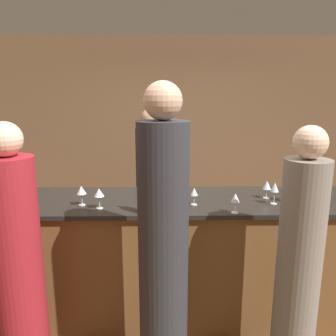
{
  "coord_description": "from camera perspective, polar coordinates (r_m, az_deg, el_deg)",
  "views": [
    {
      "loc": [
        -0.16,
        -2.65,
        1.96
      ],
      "look_at": [
        -0.12,
        0.1,
        1.35
      ],
      "focal_mm": 35.0,
      "sensor_mm": 36.0,
      "label": 1
    }
  ],
  "objects": [
    {
      "name": "guest_1",
      "position": [
        2.42,
        -24.59,
        -15.86
      ],
      "size": [
        0.31,
        0.31,
        1.81
      ],
      "color": "maroon",
      "rests_on": "ground_plane"
    },
    {
      "name": "ground_plane",
      "position": [
        3.3,
        2.32,
        -23.93
      ],
      "size": [
        14.0,
        14.0,
        0.0
      ],
      "primitive_type": "plane",
      "color": "brown"
    },
    {
      "name": "wine_glass_1",
      "position": [
        2.91,
        16.84,
        -2.93
      ],
      "size": [
        0.07,
        0.07,
        0.15
      ],
      "color": "silver",
      "rests_on": "bar_counter"
    },
    {
      "name": "back_wall",
      "position": [
        4.99,
        1.02,
        6.04
      ],
      "size": [
        8.0,
        0.06,
        2.8
      ],
      "color": "brown",
      "rests_on": "ground_plane"
    },
    {
      "name": "wine_glass_3",
      "position": [
        2.7,
        -14.86,
        -3.81
      ],
      "size": [
        0.08,
        0.08,
        0.16
      ],
      "color": "silver",
      "rests_on": "bar_counter"
    },
    {
      "name": "wine_glass_5",
      "position": [
        2.63,
        4.56,
        -4.25
      ],
      "size": [
        0.06,
        0.06,
        0.14
      ],
      "color": "silver",
      "rests_on": "bar_counter"
    },
    {
      "name": "wine_glass_2",
      "position": [
        2.77,
        18.09,
        -3.28
      ],
      "size": [
        0.07,
        0.07,
        0.18
      ],
      "color": "silver",
      "rests_on": "bar_counter"
    },
    {
      "name": "guest_2",
      "position": [
        2.4,
        21.75,
        -16.07
      ],
      "size": [
        0.28,
        0.28,
        1.79
      ],
      "color": "gray",
      "rests_on": "ground_plane"
    },
    {
      "name": "bartender",
      "position": [
        3.75,
        -2.96,
        -4.73
      ],
      "size": [
        0.33,
        0.33,
        1.82
      ],
      "rotation": [
        0.0,
        0.0,
        3.14
      ],
      "color": "#1E234C",
      "rests_on": "ground_plane"
    },
    {
      "name": "wine_glass_4",
      "position": [
        2.48,
        11.63,
        -5.22
      ],
      "size": [
        0.07,
        0.07,
        0.16
      ],
      "color": "silver",
      "rests_on": "bar_counter"
    },
    {
      "name": "bar_counter",
      "position": [
        3.01,
        2.41,
        -15.44
      ],
      "size": [
        3.37,
        0.79,
        1.1
      ],
      "color": "brown",
      "rests_on": "ground_plane"
    },
    {
      "name": "guest_0",
      "position": [
        2.12,
        -0.82,
        -15.27
      ],
      "size": [
        0.31,
        0.31,
        2.04
      ],
      "color": "#2D2D33",
      "rests_on": "ground_plane"
    },
    {
      "name": "wine_glass_0",
      "position": [
        2.59,
        -11.92,
        -4.3
      ],
      "size": [
        0.08,
        0.08,
        0.16
      ],
      "color": "silver",
      "rests_on": "bar_counter"
    },
    {
      "name": "wine_bottle_0",
      "position": [
        2.44,
        -3.92,
        -5.19
      ],
      "size": [
        0.08,
        0.08,
        0.31
      ],
      "color": "#19381E",
      "rests_on": "bar_counter"
    },
    {
      "name": "wine_bottle_1",
      "position": [
        2.86,
        21.96,
        -3.57
      ],
      "size": [
        0.08,
        0.08,
        0.29
      ],
      "color": "black",
      "rests_on": "bar_counter"
    }
  ]
}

